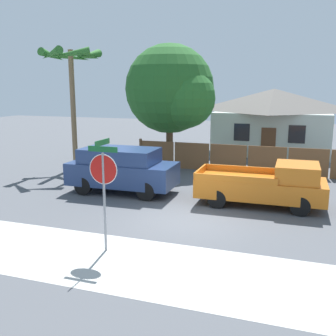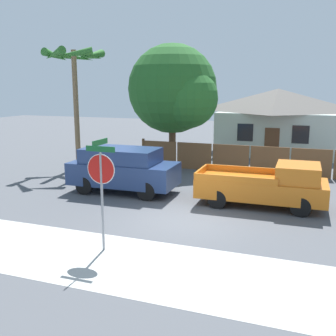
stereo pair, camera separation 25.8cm
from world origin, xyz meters
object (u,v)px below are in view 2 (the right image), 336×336
at_px(oak_tree, 176,91).
at_px(palm_tree, 74,65).
at_px(stop_sign, 101,177).
at_px(red_suv, 123,169).
at_px(house, 277,120).
at_px(orange_pickup, 267,185).

bearing_deg(oak_tree, palm_tree, -153.91).
height_order(palm_tree, stop_sign, palm_tree).
bearing_deg(red_suv, palm_tree, 139.27).
xyz_separation_m(house, red_suv, (-5.28, -13.14, -1.23)).
xyz_separation_m(orange_pickup, stop_sign, (-3.85, -5.82, 1.30)).
bearing_deg(orange_pickup, red_suv, 179.11).
height_order(palm_tree, red_suv, palm_tree).
relative_size(palm_tree, orange_pickup, 1.35).
bearing_deg(stop_sign, house, 80.78).
bearing_deg(oak_tree, red_suv, -91.54).
bearing_deg(house, stop_sign, -99.07).
height_order(house, oak_tree, oak_tree).
xyz_separation_m(house, stop_sign, (-3.03, -18.96, -0.15)).
distance_m(palm_tree, orange_pickup, 12.61).
distance_m(palm_tree, red_suv, 7.80).
bearing_deg(palm_tree, house, 42.01).
bearing_deg(stop_sign, palm_tree, 125.61).
distance_m(palm_tree, stop_sign, 12.64).
height_order(red_suv, stop_sign, stop_sign).
height_order(house, palm_tree, palm_tree).
xyz_separation_m(red_suv, orange_pickup, (6.10, 0.00, -0.22)).
distance_m(house, stop_sign, 19.20).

